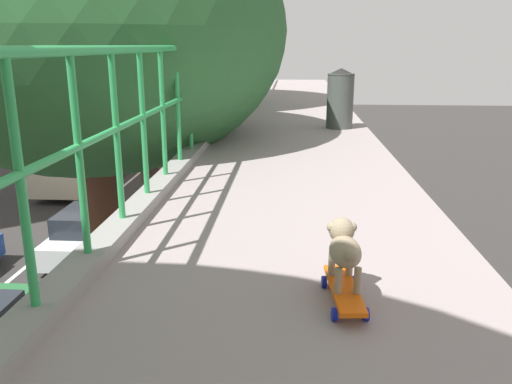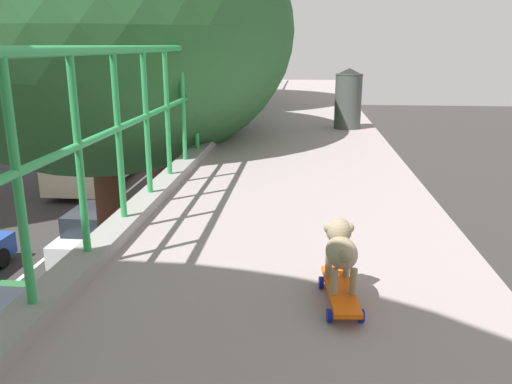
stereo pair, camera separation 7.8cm
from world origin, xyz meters
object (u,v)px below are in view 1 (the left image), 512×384
(city_bus, at_px, (100,140))
(small_dog, at_px, (344,246))
(toy_skateboard, at_px, (344,290))
(litter_bin, at_px, (340,98))
(car_white_seventh, at_px, (90,233))

(city_bus, bearing_deg, small_dog, -66.60)
(toy_skateboard, distance_m, litter_bin, 5.88)
(city_bus, distance_m, small_dog, 25.70)
(car_white_seventh, height_order, litter_bin, litter_bin)
(toy_skateboard, bearing_deg, litter_bin, 85.52)
(city_bus, xyz_separation_m, litter_bin, (10.56, -17.56, 3.87))
(car_white_seventh, xyz_separation_m, small_dog, (6.69, -12.84, 4.83))
(city_bus, distance_m, litter_bin, 20.85)
(small_dog, relative_size, litter_bin, 0.43)
(car_white_seventh, bearing_deg, litter_bin, -44.59)
(litter_bin, bearing_deg, city_bus, 121.03)
(litter_bin, bearing_deg, car_white_seventh, 135.41)
(city_bus, bearing_deg, toy_skateboard, -66.66)
(city_bus, xyz_separation_m, toy_skateboard, (10.10, -23.41, 3.47))
(litter_bin, bearing_deg, toy_skateboard, -94.48)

